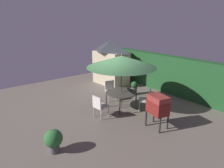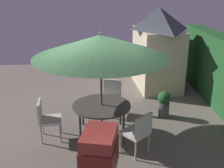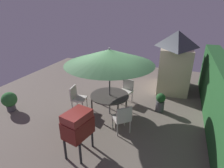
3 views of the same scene
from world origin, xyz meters
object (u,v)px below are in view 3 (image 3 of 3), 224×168
Objects in this scene: garden_shed at (175,60)px; patio_umbrella at (109,57)px; patio_table at (110,96)px; potted_plant_by_grill at (9,100)px; chair_toward_hedge at (126,89)px; potted_plant_by_shed at (160,102)px; bbq_grill at (78,125)px; chair_near_shed at (77,97)px; chair_far_side at (122,117)px.

garden_shed is 3.64m from patio_umbrella.
patio_table is 0.46× the size of patio_umbrella.
potted_plant_by_grill is (1.06, -3.42, -1.65)m from patio_umbrella.
potted_plant_by_shed is (0.25, 1.34, -0.16)m from chair_toward_hedge.
bbq_grill is at bearing -1.36° from patio_umbrella.
garden_shed reaches higher than potted_plant_by_grill.
chair_near_shed reaches higher than potted_plant_by_grill.
garden_shed is 3.62m from patio_table.
garden_shed is 1.99× the size of patio_table.
garden_shed is at bearing 136.28° from chair_near_shed.
patio_table is at bearing 96.48° from chair_near_shed.
patio_umbrella is 1.96m from chair_near_shed.
garden_shed reaches higher than patio_table.
patio_umbrella is at bearing -31.12° from garden_shed.
chair_far_side is 1.00× the size of chair_toward_hedge.
chair_far_side is (0.68, 1.93, 0.00)m from chair_near_shed.
bbq_grill reaches higher than chair_toward_hedge.
chair_near_shed is at bearing -50.49° from chair_toward_hedge.
chair_near_shed is 1.27× the size of potted_plant_by_grill.
patio_table is 1.38m from patio_umbrella.
patio_table is at bearing -62.63° from potted_plant_by_shed.
garden_shed is 2.87× the size of chair_far_side.
patio_table is 1.99m from bbq_grill.
potted_plant_by_shed is (-1.64, 0.89, -0.16)m from chair_far_side.
patio_table is 1.84m from potted_plant_by_shed.
potted_plant_by_shed is at bearing 117.37° from patio_table.
potted_plant_by_shed is at bearing -6.11° from garden_shed.
bbq_grill reaches higher than chair_near_shed.
bbq_grill reaches higher than patio_table.
chair_far_side is at bearing -16.23° from garden_shed.
garden_shed is at bearing 173.89° from potted_plant_by_shed.
potted_plant_by_shed is at bearing 151.65° from chair_far_side.
patio_table is at bearing -14.02° from chair_toward_hedge.
patio_umbrella reaches higher than potted_plant_by_shed.
patio_table is (3.05, -1.84, -0.64)m from garden_shed.
chair_far_side is at bearing 146.85° from bbq_grill.
bbq_grill is 1.33× the size of chair_far_side.
patio_umbrella is 2.47m from potted_plant_by_shed.
bbq_grill is at bearing 32.11° from chair_near_shed.
patio_umbrella reaches higher than bbq_grill.
chair_toward_hedge is 1.31× the size of potted_plant_by_shed.
patio_umbrella is 3.94m from potted_plant_by_grill.
bbq_grill is 1.75× the size of potted_plant_by_shed.
chair_far_side is at bearing 70.65° from chair_near_shed.
chair_far_side is 4.15m from potted_plant_by_grill.
patio_table is at bearing -90.00° from patio_umbrella.
bbq_grill reaches higher than potted_plant_by_grill.
chair_toward_hedge is 4.27m from potted_plant_by_grill.
potted_plant_by_grill is (0.92, -2.21, -0.12)m from chair_near_shed.
chair_toward_hedge is at bearing 129.51° from chair_near_shed.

